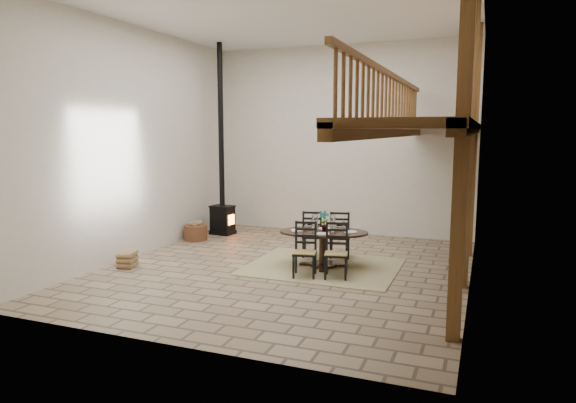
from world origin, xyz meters
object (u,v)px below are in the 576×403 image
at_px(wood_stove, 222,192).
at_px(dining_table, 324,246).
at_px(log_stack, 127,259).
at_px(log_basket, 196,232).

bearing_deg(wood_stove, dining_table, -25.63).
bearing_deg(log_stack, log_basket, 91.43).
relative_size(dining_table, log_basket, 3.72).
distance_m(wood_stove, log_basket, 1.35).
bearing_deg(dining_table, log_stack, -171.49).
relative_size(wood_stove, log_stack, 10.01).
height_order(wood_stove, log_basket, wood_stove).
bearing_deg(dining_table, log_basket, 148.25).
xyz_separation_m(wood_stove, log_basket, (-0.27, -0.93, -0.94)).
xyz_separation_m(log_basket, log_stack, (0.07, -2.76, -0.05)).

